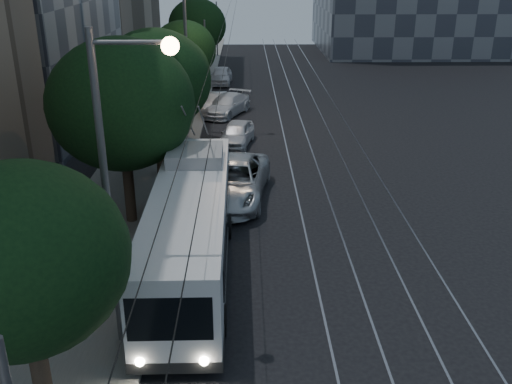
{
  "coord_description": "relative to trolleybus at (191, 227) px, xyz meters",
  "views": [
    {
      "loc": [
        -2.14,
        -16.02,
        10.45
      ],
      "look_at": [
        -1.77,
        3.8,
        2.29
      ],
      "focal_mm": 40.0,
      "sensor_mm": 36.0,
      "label": 1
    }
  ],
  "objects": [
    {
      "name": "tree_4",
      "position": [
        -2.4,
        23.27,
        2.7
      ],
      "size": [
        4.58,
        4.58,
        6.45
      ],
      "color": "#30231A",
      "rests_on": "ground"
    },
    {
      "name": "sidewalk",
      "position": [
        -3.4,
        17.88,
        -1.6
      ],
      "size": [
        5.0,
        90.0,
        0.15
      ],
      "primitive_type": "cube",
      "color": "gray",
      "rests_on": "ground"
    },
    {
      "name": "streetlamp_far",
      "position": [
        -1.27,
        18.0,
        5.03
      ],
      "size": [
        2.68,
        0.44,
        11.26
      ],
      "color": "#5C5C5F",
      "rests_on": "ground"
    },
    {
      "name": "trolleybus",
      "position": [
        0.0,
        0.0,
        0.0
      ],
      "size": [
        2.7,
        12.26,
        5.63
      ],
      "rotation": [
        0.0,
        0.0,
        0.01
      ],
      "color": "silver",
      "rests_on": "ground"
    },
    {
      "name": "pickup_silver",
      "position": [
        1.31,
        6.44,
        -0.76
      ],
      "size": [
        3.88,
        6.93,
        1.83
      ],
      "primitive_type": "imported",
      "rotation": [
        0.0,
        0.0,
        -0.13
      ],
      "color": "silver",
      "rests_on": "ground"
    },
    {
      "name": "tree_2",
      "position": [
        -2.4,
        9.52,
        3.3
      ],
      "size": [
        5.42,
        5.42,
        7.43
      ],
      "color": "#30231A",
      "rests_on": "ground"
    },
    {
      "name": "car_white_a",
      "position": [
        1.4,
        14.69,
        -0.96
      ],
      "size": [
        2.47,
        4.44,
        1.43
      ],
      "primitive_type": "imported",
      "rotation": [
        0.0,
        0.0,
        -0.2
      ],
      "color": "silver",
      "rests_on": "ground"
    },
    {
      "name": "car_white_c",
      "position": [
        -0.2,
        22.54,
        -0.98
      ],
      "size": [
        1.65,
        4.3,
        1.4
      ],
      "primitive_type": "imported",
      "rotation": [
        0.0,
        0.0,
        -0.04
      ],
      "color": "silver",
      "rests_on": "ground"
    },
    {
      "name": "car_white_d",
      "position": [
        -0.2,
        32.74,
        -0.93
      ],
      "size": [
        1.98,
        4.49,
        1.5
      ],
      "primitive_type": "imported",
      "rotation": [
        0.0,
        0.0,
        -0.05
      ],
      "color": "silver",
      "rests_on": "ground"
    },
    {
      "name": "streetlamp_near",
      "position": [
        -1.3,
        -4.3,
        3.78
      ],
      "size": [
        2.2,
        0.44,
        8.96
      ],
      "color": "#5C5C5F",
      "rests_on": "ground"
    },
    {
      "name": "tram_rails",
      "position": [
        6.6,
        17.88,
        -1.67
      ],
      "size": [
        4.52,
        90.0,
        0.02
      ],
      "color": "gray",
      "rests_on": "ground"
    },
    {
      "name": "overhead_wires",
      "position": [
        -0.87,
        17.88,
        1.79
      ],
      "size": [
        2.23,
        90.0,
        6.0
      ],
      "color": "black",
      "rests_on": "ground"
    },
    {
      "name": "car_white_b",
      "position": [
        0.61,
        21.88,
        -0.96
      ],
      "size": [
        3.9,
        5.37,
        1.44
      ],
      "primitive_type": "imported",
      "rotation": [
        0.0,
        0.0,
        -0.43
      ],
      "color": "silver",
      "rests_on": "ground"
    },
    {
      "name": "tree_5",
      "position": [
        -2.4,
        35.75,
        3.08
      ],
      "size": [
        5.27,
        5.27,
        7.14
      ],
      "color": "#30231A",
      "rests_on": "ground"
    },
    {
      "name": "tree_1",
      "position": [
        -2.9,
        3.88,
        3.45
      ],
      "size": [
        5.79,
        5.79,
        7.75
      ],
      "color": "#30231A",
      "rests_on": "ground"
    },
    {
      "name": "tree_0",
      "position": [
        -2.9,
        -7.29,
        2.78
      ],
      "size": [
        4.72,
        4.72,
        6.6
      ],
      "color": "#30231A",
      "rests_on": "ground"
    },
    {
      "name": "tree_3",
      "position": [
        -2.4,
        15.08,
        2.6
      ],
      "size": [
        4.68,
        4.68,
        6.41
      ],
      "color": "#30231A",
      "rests_on": "ground"
    },
    {
      "name": "ground",
      "position": [
        4.1,
        -2.12,
        -1.68
      ],
      "size": [
        120.0,
        120.0,
        0.0
      ],
      "primitive_type": "plane",
      "color": "black",
      "rests_on": "ground"
    }
  ]
}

